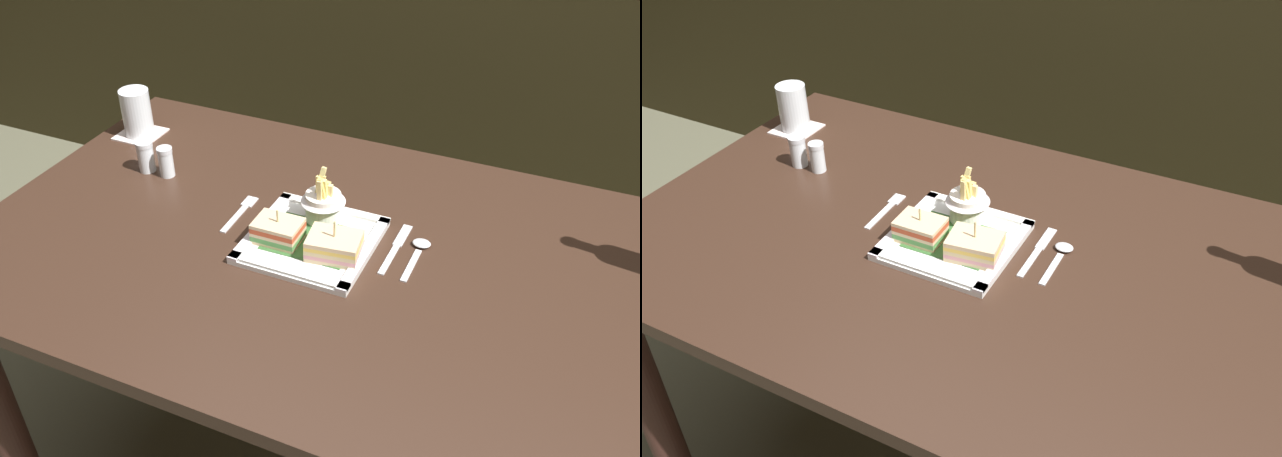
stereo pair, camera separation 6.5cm
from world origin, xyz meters
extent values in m
cube|color=#362219|center=(0.00, 0.00, 0.73)|extent=(1.37, 0.85, 0.03)
cylinder|color=#371E19|center=(-0.61, -0.35, 0.36)|extent=(0.07, 0.07, 0.71)
cylinder|color=#2F2216|center=(-0.61, 0.35, 0.36)|extent=(0.07, 0.07, 0.71)
cylinder|color=#371C0E|center=(0.61, 0.35, 0.36)|extent=(0.07, 0.07, 0.71)
cube|color=white|center=(-0.03, 0.00, 0.75)|extent=(0.23, 0.23, 0.01)
cube|color=#35632E|center=(-0.03, 0.00, 0.75)|extent=(0.17, 0.13, 0.00)
cube|color=white|center=(-0.03, -0.10, 0.75)|extent=(0.23, 0.02, 0.01)
cube|color=white|center=(-0.03, 0.11, 0.75)|extent=(0.23, 0.02, 0.01)
cube|color=white|center=(-0.14, 0.00, 0.75)|extent=(0.02, 0.23, 0.01)
cube|color=white|center=(0.07, 0.00, 0.75)|extent=(0.02, 0.23, 0.01)
cube|color=#D5B586|center=(-0.09, -0.03, 0.75)|extent=(0.09, 0.07, 0.01)
cube|color=#508E49|center=(-0.09, -0.03, 0.76)|extent=(0.09, 0.07, 0.01)
cube|color=#D5B88E|center=(-0.09, -0.03, 0.77)|extent=(0.09, 0.07, 0.01)
cube|color=#C04929|center=(-0.09, -0.03, 0.78)|extent=(0.09, 0.07, 0.01)
cube|color=#D4B68C|center=(-0.09, -0.03, 0.79)|extent=(0.09, 0.07, 0.01)
cylinder|color=tan|center=(-0.09, -0.03, 0.78)|extent=(0.00, 0.00, 0.07)
cube|color=#D5B78B|center=(0.02, -0.03, 0.75)|extent=(0.10, 0.09, 0.01)
cube|color=#D68F93|center=(0.02, -0.03, 0.76)|extent=(0.10, 0.09, 0.01)
cube|color=#D7BA88|center=(0.02, -0.03, 0.77)|extent=(0.10, 0.09, 0.01)
cube|color=#EFC250|center=(0.02, -0.03, 0.78)|extent=(0.10, 0.09, 0.01)
cube|color=#DEB98D|center=(0.02, -0.03, 0.79)|extent=(0.10, 0.09, 0.01)
cylinder|color=tan|center=(0.02, -0.03, 0.79)|extent=(0.00, 0.00, 0.07)
cylinder|color=white|center=(-0.04, 0.07, 0.78)|extent=(0.07, 0.07, 0.06)
cone|color=silver|center=(-0.04, 0.07, 0.81)|extent=(0.09, 0.09, 0.03)
cube|color=#DAB864|center=(-0.04, 0.09, 0.81)|extent=(0.01, 0.01, 0.05)
cube|color=#F0CA6E|center=(-0.05, 0.08, 0.81)|extent=(0.01, 0.01, 0.06)
cube|color=#F0CC6F|center=(-0.05, 0.07, 0.81)|extent=(0.01, 0.03, 0.06)
cube|color=#E6D480|center=(-0.05, 0.08, 0.82)|extent=(0.02, 0.03, 0.08)
cube|color=#E5CD67|center=(-0.04, 0.06, 0.82)|extent=(0.02, 0.01, 0.07)
cube|color=#F2D283|center=(-0.04, 0.05, 0.82)|extent=(0.01, 0.01, 0.07)
cube|color=#EACD82|center=(-0.03, 0.07, 0.81)|extent=(0.01, 0.01, 0.05)
cube|color=#F1DA76|center=(-0.03, 0.06, 0.81)|extent=(0.01, 0.01, 0.07)
cube|color=silver|center=(-0.59, 0.23, 0.74)|extent=(0.10, 0.10, 0.00)
cylinder|color=silver|center=(-0.59, 0.23, 0.80)|extent=(0.07, 0.07, 0.11)
cylinder|color=silver|center=(-0.59, 0.23, 0.77)|extent=(0.06, 0.06, 0.05)
cube|color=silver|center=(-0.21, 0.01, 0.74)|extent=(0.01, 0.10, 0.00)
cube|color=silver|center=(-0.21, 0.08, 0.74)|extent=(0.02, 0.04, 0.00)
cube|color=silver|center=(0.12, 0.01, 0.74)|extent=(0.01, 0.09, 0.00)
cube|color=silver|center=(0.12, 0.09, 0.74)|extent=(0.02, 0.07, 0.00)
cube|color=silver|center=(0.16, 0.01, 0.74)|extent=(0.01, 0.10, 0.00)
ellipsoid|color=silver|center=(0.16, 0.08, 0.75)|extent=(0.03, 0.03, 0.01)
cylinder|color=silver|center=(-0.48, 0.10, 0.77)|extent=(0.04, 0.04, 0.06)
cylinder|color=white|center=(-0.48, 0.10, 0.76)|extent=(0.03, 0.03, 0.03)
cylinder|color=silver|center=(-0.48, 0.10, 0.81)|extent=(0.04, 0.04, 0.01)
cylinder|color=silver|center=(-0.43, 0.10, 0.77)|extent=(0.03, 0.03, 0.06)
cylinder|color=#3F241A|center=(-0.43, 0.10, 0.76)|extent=(0.03, 0.03, 0.03)
cylinder|color=silver|center=(-0.43, 0.10, 0.80)|extent=(0.03, 0.03, 0.01)
camera|label=1|loc=(0.39, -0.93, 1.52)|focal=38.03mm
camera|label=2|loc=(0.45, -0.90, 1.52)|focal=38.03mm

